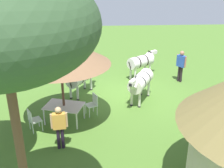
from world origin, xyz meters
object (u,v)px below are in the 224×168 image
object	(u,v)px
shade_umbrella	(60,51)
zebra_nearest_camera	(81,76)
patio_dining_table	(64,107)
zebra_toward_hut	(141,62)
patio_chair_near_lawn	(33,119)
acacia_tree_far_lawn	(1,26)
guest_beside_umbrella	(59,124)
standing_watcher	(181,63)
zebra_by_umbrella	(141,81)
patio_chair_east_end	(93,103)
striped_lounge_chair	(202,106)

from	to	relation	value
shade_umbrella	zebra_nearest_camera	world-z (taller)	shade_umbrella
patio_dining_table	zebra_toward_hut	world-z (taller)	zebra_toward_hut
patio_chair_near_lawn	acacia_tree_far_lawn	distance (m)	6.37
shade_umbrella	acacia_tree_far_lawn	size ratio (longest dim) A/B	0.64
patio_chair_near_lawn	zebra_toward_hut	xyz separation A→B (m)	(-4.92, -5.23, 0.45)
guest_beside_umbrella	standing_watcher	world-z (taller)	standing_watcher
standing_watcher	acacia_tree_far_lawn	distance (m)	11.59
shade_umbrella	zebra_nearest_camera	bearing A→B (deg)	-102.21
patio_dining_table	zebra_by_umbrella	world-z (taller)	zebra_by_umbrella
shade_umbrella	patio_chair_near_lawn	world-z (taller)	shade_umbrella
shade_umbrella	zebra_toward_hut	size ratio (longest dim) A/B	2.03
patio_dining_table	zebra_nearest_camera	size ratio (longest dim) A/B	0.79
guest_beside_umbrella	zebra_toward_hut	xyz separation A→B (m)	(-3.77, -6.37, 0.02)
shade_umbrella	zebra_by_umbrella	bearing A→B (deg)	-153.16
acacia_tree_far_lawn	patio_chair_east_end	bearing A→B (deg)	-102.98
patio_chair_near_lawn	zebra_toward_hut	bearing A→B (deg)	106.99
zebra_nearest_camera	zebra_toward_hut	size ratio (longest dim) A/B	1.15
patio_dining_table	patio_chair_east_end	xyz separation A→B (m)	(-1.14, -0.56, -0.14)
shade_umbrella	acacia_tree_far_lawn	xyz separation A→B (m)	(0.19, 5.20, 1.89)
striped_lounge_chair	zebra_toward_hut	bearing A→B (deg)	80.53
shade_umbrella	standing_watcher	world-z (taller)	shade_umbrella
guest_beside_umbrella	zebra_by_umbrella	distance (m)	4.74
patio_chair_near_lawn	zebra_by_umbrella	bearing A→B (deg)	87.83
zebra_by_umbrella	shade_umbrella	bearing A→B (deg)	55.11
zebra_by_umbrella	zebra_toward_hut	distance (m)	2.97
patio_dining_table	patio_chair_east_end	distance (m)	1.28
acacia_tree_far_lawn	zebra_toward_hut	bearing A→B (deg)	-112.21
zebra_nearest_camera	zebra_by_umbrella	size ratio (longest dim) A/B	1.00
patio_chair_east_end	zebra_by_umbrella	distance (m)	2.48
patio_chair_east_end	standing_watcher	size ratio (longest dim) A/B	0.52
guest_beside_umbrella	acacia_tree_far_lawn	bearing A→B (deg)	-102.53
patio_chair_near_lawn	guest_beside_umbrella	distance (m)	1.68
striped_lounge_chair	guest_beside_umbrella	bearing A→B (deg)	165.90
standing_watcher	guest_beside_umbrella	bearing A→B (deg)	99.29
guest_beside_umbrella	shade_umbrella	bearing A→B (deg)	82.87
patio_dining_table	standing_watcher	bearing A→B (deg)	-146.12
standing_watcher	zebra_nearest_camera	size ratio (longest dim) A/B	0.81
patio_dining_table	zebra_by_umbrella	xyz separation A→B (m)	(-3.31, -1.67, 0.32)
zebra_nearest_camera	zebra_toward_hut	world-z (taller)	zebra_toward_hut
guest_beside_umbrella	zebra_nearest_camera	xyz separation A→B (m)	(-0.53, -4.43, 0.00)
patio_dining_table	standing_watcher	xyz separation A→B (m)	(-5.85, -3.93, 0.38)
acacia_tree_far_lawn	patio_chair_near_lawn	bearing A→B (deg)	-78.66
standing_watcher	zebra_nearest_camera	world-z (taller)	standing_watcher
patio_chair_near_lawn	patio_chair_east_end	bearing A→B (deg)	88.18
guest_beside_umbrella	zebra_by_umbrella	xyz separation A→B (m)	(-3.26, -3.44, 0.03)
striped_lounge_chair	acacia_tree_far_lawn	size ratio (longest dim) A/B	0.16
standing_watcher	striped_lounge_chair	bearing A→B (deg)	144.39
patio_chair_east_end	zebra_nearest_camera	bearing A→B (deg)	-11.03
patio_chair_east_end	acacia_tree_far_lawn	size ratio (longest dim) A/B	0.15
patio_chair_east_end	zebra_nearest_camera	size ratio (longest dim) A/B	0.42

